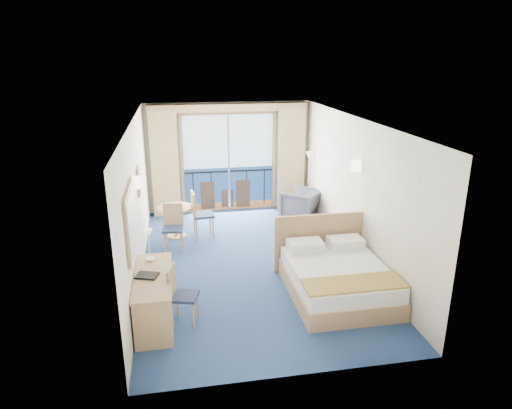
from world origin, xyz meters
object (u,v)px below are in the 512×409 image
(armchair, at_px, (301,205))
(round_table, at_px, (176,214))
(desk, at_px, (153,310))
(table_chair_a, at_px, (199,211))
(table_chair_b, at_px, (173,224))
(bed, at_px, (336,277))
(desk_chair, at_px, (179,291))
(nightstand, at_px, (337,240))
(floor_lamp, at_px, (309,167))

(armchair, xyz_separation_m, round_table, (-2.95, -0.53, 0.14))
(desk, distance_m, table_chair_a, 3.70)
(table_chair_a, relative_size, table_chair_b, 1.09)
(round_table, distance_m, table_chair_a, 0.51)
(bed, height_order, desk_chair, bed)
(bed, relative_size, table_chair_b, 2.17)
(bed, distance_m, desk_chair, 2.60)
(nightstand, height_order, floor_lamp, floor_lamp)
(armchair, relative_size, round_table, 1.09)
(bed, relative_size, round_table, 2.67)
(bed, bearing_deg, table_chair_b, 138.03)
(armchair, bearing_deg, desk, 5.20)
(floor_lamp, height_order, desk, floor_lamp)
(table_chair_a, bearing_deg, bed, -149.58)
(table_chair_b, bearing_deg, bed, -36.21)
(nightstand, distance_m, armchair, 2.04)
(table_chair_a, bearing_deg, table_chair_b, 128.83)
(desk, bearing_deg, floor_lamp, 52.22)
(bed, height_order, armchair, bed)
(nightstand, bearing_deg, armchair, 94.93)
(desk, bearing_deg, armchair, 51.83)
(nightstand, xyz_separation_m, table_chair_b, (-3.18, 0.88, 0.24))
(table_chair_a, bearing_deg, floor_lamp, -74.07)
(bed, xyz_separation_m, round_table, (-2.57, 2.98, 0.22))
(desk, bearing_deg, nightstand, 32.00)
(nightstand, xyz_separation_m, round_table, (-3.12, 1.50, 0.23))
(desk, relative_size, desk_chair, 1.77)
(nightstand, bearing_deg, floor_lamp, 87.22)
(armchair, bearing_deg, floor_lamp, -170.48)
(desk_chair, bearing_deg, bed, -65.12)
(desk, bearing_deg, desk_chair, 39.09)
(armchair, relative_size, desk, 0.53)
(table_chair_a, bearing_deg, desk, 161.43)
(bed, bearing_deg, desk, -166.66)
(bed, height_order, table_chair_a, bed)
(floor_lamp, height_order, table_chair_a, floor_lamp)
(desk_chair, bearing_deg, nightstand, -42.85)
(bed, relative_size, floor_lamp, 1.30)
(desk, xyz_separation_m, table_chair_a, (0.86, 3.59, 0.17))
(round_table, bearing_deg, floor_lamp, 16.71)
(floor_lamp, bearing_deg, bed, -99.68)
(desk, xyz_separation_m, table_chair_b, (0.30, 3.06, 0.12))
(armchair, height_order, desk_chair, desk_chair)
(armchair, relative_size, table_chair_a, 0.81)
(bed, relative_size, table_chair_a, 1.98)
(bed, relative_size, armchair, 2.44)
(floor_lamp, height_order, round_table, floor_lamp)
(bed, relative_size, desk, 1.29)
(desk_chair, height_order, table_chair_a, table_chair_a)
(floor_lamp, distance_m, table_chair_a, 3.00)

